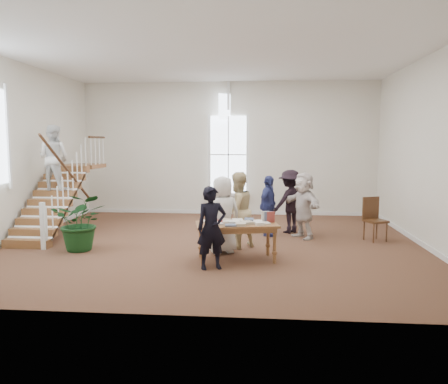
# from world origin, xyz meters

# --- Properties ---
(ground) EXTENTS (10.00, 10.00, 0.00)m
(ground) POSITION_xyz_m (0.00, 0.00, 0.00)
(ground) COLOR #4E2F1E
(ground) RESTS_ON ground
(room_shell) EXTENTS (10.49, 10.00, 10.00)m
(room_shell) POSITION_xyz_m (-0.00, 4.39, 0.40)
(room_shell) COLOR silver
(room_shell) RESTS_ON ground
(staircase) EXTENTS (1.10, 4.10, 2.92)m
(staircase) POSITION_xyz_m (-4.34, 0.75, 1.62)
(staircase) COLOR brown
(staircase) RESTS_ON ground
(library_table) EXTENTS (1.81, 1.15, 0.85)m
(library_table) POSITION_xyz_m (0.63, -1.48, 0.71)
(library_table) COLOR brown
(library_table) RESTS_ON ground
(police_officer) EXTENTS (0.70, 0.59, 1.62)m
(police_officer) POSITION_xyz_m (0.18, -2.13, 0.81)
(police_officer) COLOR black
(police_officer) RESTS_ON ground
(elderly_woman) EXTENTS (0.99, 0.85, 1.73)m
(elderly_woman) POSITION_xyz_m (0.28, -0.88, 0.86)
(elderly_woman) COLOR silver
(elderly_woman) RESTS_ON ground
(person_yellow) EXTENTS (1.10, 1.08, 1.79)m
(person_yellow) POSITION_xyz_m (0.58, -0.38, 0.89)
(person_yellow) COLOR #D5BB85
(person_yellow) RESTS_ON ground
(woman_cluster_a) EXTENTS (0.72, 1.01, 1.60)m
(woman_cluster_a) POSITION_xyz_m (1.32, 1.02, 0.80)
(woman_cluster_a) COLOR navy
(woman_cluster_a) RESTS_ON ground
(woman_cluster_b) EXTENTS (1.27, 1.20, 1.73)m
(woman_cluster_b) POSITION_xyz_m (1.92, 1.47, 0.86)
(woman_cluster_b) COLOR black
(woman_cluster_b) RESTS_ON ground
(woman_cluster_c) EXTENTS (1.24, 1.63, 1.71)m
(woman_cluster_c) POSITION_xyz_m (2.22, 0.82, 0.86)
(woman_cluster_c) COLOR silver
(woman_cluster_c) RESTS_ON ground
(floor_plant) EXTENTS (1.32, 1.19, 1.32)m
(floor_plant) POSITION_xyz_m (-2.96, -0.93, 0.66)
(floor_plant) COLOR #123A16
(floor_plant) RESTS_ON ground
(side_chair) EXTENTS (0.62, 0.62, 1.09)m
(side_chair) POSITION_xyz_m (3.96, 0.71, 0.62)
(side_chair) COLOR #32180D
(side_chair) RESTS_ON ground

